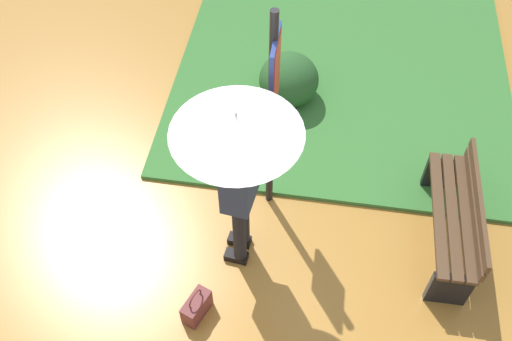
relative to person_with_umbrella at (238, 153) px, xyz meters
name	(u,v)px	position (x,y,z in m)	size (l,w,h in m)	color
ground_plane	(231,255)	(-0.02, -0.11, -1.55)	(18.00, 18.00, 0.00)	#B27A33
grass_verge	(344,50)	(-3.18, 0.79, -1.53)	(4.80, 4.00, 0.05)	#387533
person_with_umbrella	(238,153)	(0.00, 0.00, 0.00)	(0.96, 0.96, 2.04)	black
info_sign_post	(273,97)	(-0.73, 0.17, -0.11)	(0.44, 0.07, 2.30)	black
handbag	(197,307)	(0.61, -0.30, -1.42)	(0.33, 0.24, 0.37)	brown
park_bench	(455,218)	(-0.49, 1.91, -1.15)	(1.40, 0.38, 0.75)	black
shrub_cluster	(287,83)	(-2.16, 0.16, -1.26)	(0.75, 0.68, 0.62)	#285628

